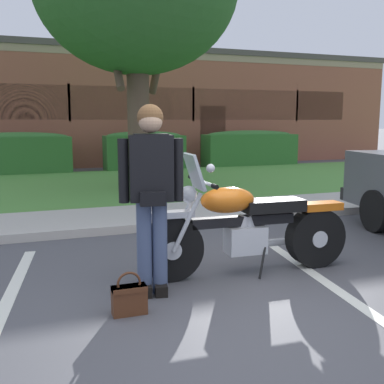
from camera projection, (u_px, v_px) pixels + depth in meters
name	position (u px, v px, depth m)	size (l,w,h in m)	color
ground_plane	(256.00, 306.00, 3.85)	(140.00, 140.00, 0.00)	#4C4C51
curb_strip	(161.00, 225.00, 6.58)	(60.00, 0.20, 0.12)	#B7B2A8
concrete_walk	(146.00, 215.00, 7.37)	(60.00, 1.50, 0.08)	#B7B2A8
grass_lawn	(107.00, 185.00, 10.88)	(60.00, 6.05, 0.06)	#518E3D
stall_stripe_1	(330.00, 285.00, 4.34)	(0.12, 4.40, 0.01)	silver
motorcycle	(254.00, 226.00, 4.65)	(2.24, 0.82, 1.26)	black
rider_person	(151.00, 186.00, 4.00)	(0.57, 0.34, 1.70)	black
handbag	(129.00, 297.00, 3.68)	(0.28, 0.13, 0.36)	#562D19
hedge_center_left	(19.00, 153.00, 13.16)	(2.94, 0.90, 1.24)	#336B2D
hedge_center_right	(144.00, 150.00, 14.42)	(2.52, 0.90, 1.24)	#336B2D
hedge_right	(250.00, 147.00, 15.69)	(3.30, 0.90, 1.24)	#336B2D
brick_building	(60.00, 109.00, 18.83)	(25.40, 9.14, 4.11)	#93513D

